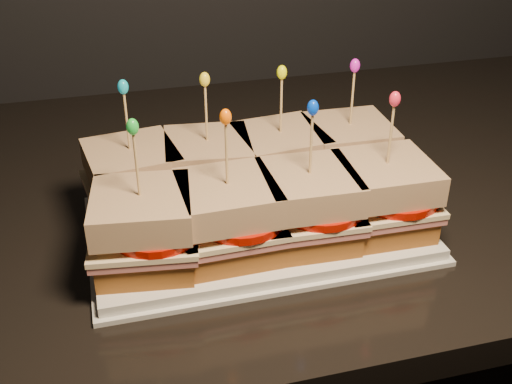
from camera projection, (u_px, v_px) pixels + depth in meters
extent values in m
cube|color=black|center=(130.00, 204.00, 0.86)|extent=(2.45, 0.75, 0.04)
cube|color=silver|center=(256.00, 225.00, 0.77)|extent=(0.38, 0.24, 0.02)
cube|color=silver|center=(256.00, 229.00, 0.77)|extent=(0.39, 0.25, 0.01)
cube|color=brown|center=(136.00, 202.00, 0.77)|extent=(0.11, 0.11, 0.03)
cube|color=#B86463|center=(134.00, 189.00, 0.76)|extent=(0.12, 0.12, 0.01)
cube|color=beige|center=(134.00, 184.00, 0.76)|extent=(0.12, 0.12, 0.01)
cylinder|color=#AF0F03|center=(144.00, 179.00, 0.75)|extent=(0.10, 0.10, 0.01)
cube|color=brown|center=(131.00, 162.00, 0.74)|extent=(0.11, 0.11, 0.03)
cylinder|color=tan|center=(127.00, 125.00, 0.72)|extent=(0.00, 0.00, 0.09)
ellipsoid|color=#1199B2|center=(123.00, 87.00, 0.70)|extent=(0.01, 0.01, 0.02)
cube|color=brown|center=(209.00, 192.00, 0.79)|extent=(0.11, 0.11, 0.03)
cube|color=#B86463|center=(209.00, 179.00, 0.78)|extent=(0.12, 0.12, 0.01)
cube|color=beige|center=(209.00, 174.00, 0.78)|extent=(0.12, 0.12, 0.01)
cylinder|color=#AF0F03|center=(219.00, 170.00, 0.77)|extent=(0.10, 0.10, 0.01)
cube|color=brown|center=(208.00, 153.00, 0.76)|extent=(0.11, 0.11, 0.03)
cylinder|color=tan|center=(206.00, 116.00, 0.74)|extent=(0.00, 0.00, 0.09)
ellipsoid|color=yellow|center=(205.00, 79.00, 0.72)|extent=(0.01, 0.01, 0.02)
cube|color=brown|center=(280.00, 183.00, 0.81)|extent=(0.11, 0.11, 0.03)
cube|color=#B86463|center=(280.00, 170.00, 0.80)|extent=(0.12, 0.11, 0.01)
cube|color=beige|center=(280.00, 165.00, 0.80)|extent=(0.12, 0.12, 0.01)
cylinder|color=#AF0F03|center=(291.00, 161.00, 0.79)|extent=(0.10, 0.10, 0.01)
cube|color=brown|center=(280.00, 144.00, 0.78)|extent=(0.11, 0.11, 0.03)
cylinder|color=tan|center=(281.00, 109.00, 0.76)|extent=(0.00, 0.00, 0.09)
ellipsoid|color=#E0EC03|center=(282.00, 72.00, 0.74)|extent=(0.01, 0.01, 0.02)
cube|color=brown|center=(346.00, 174.00, 0.83)|extent=(0.10, 0.10, 0.03)
cube|color=#B86463|center=(347.00, 162.00, 0.82)|extent=(0.11, 0.11, 0.01)
cube|color=beige|center=(348.00, 157.00, 0.82)|extent=(0.11, 0.11, 0.01)
cylinder|color=#AF0F03|center=(359.00, 153.00, 0.81)|extent=(0.10, 0.10, 0.01)
cube|color=brown|center=(349.00, 136.00, 0.80)|extent=(0.10, 0.10, 0.03)
cylinder|color=tan|center=(352.00, 101.00, 0.78)|extent=(0.00, 0.00, 0.09)
ellipsoid|color=#D21AC4|center=(355.00, 66.00, 0.76)|extent=(0.01, 0.01, 0.02)
cube|color=brown|center=(146.00, 252.00, 0.68)|extent=(0.11, 0.11, 0.03)
cube|color=#B86463|center=(144.00, 239.00, 0.67)|extent=(0.12, 0.12, 0.01)
cube|color=beige|center=(144.00, 233.00, 0.67)|extent=(0.12, 0.12, 0.01)
cylinder|color=#AF0F03|center=(155.00, 228.00, 0.66)|extent=(0.10, 0.10, 0.01)
cube|color=brown|center=(141.00, 209.00, 0.65)|extent=(0.11, 0.11, 0.03)
cylinder|color=tan|center=(137.00, 169.00, 0.63)|extent=(0.00, 0.00, 0.09)
ellipsoid|color=green|center=(133.00, 127.00, 0.61)|extent=(0.01, 0.01, 0.02)
cube|color=brown|center=(229.00, 240.00, 0.70)|extent=(0.10, 0.10, 0.03)
cube|color=#B86463|center=(228.00, 226.00, 0.69)|extent=(0.11, 0.11, 0.01)
cube|color=beige|center=(228.00, 221.00, 0.69)|extent=(0.11, 0.11, 0.01)
cylinder|color=#AF0F03|center=(240.00, 216.00, 0.68)|extent=(0.10, 0.10, 0.01)
cube|color=brown|center=(228.00, 198.00, 0.67)|extent=(0.10, 0.10, 0.03)
cylinder|color=tan|center=(227.00, 158.00, 0.65)|extent=(0.00, 0.00, 0.09)
ellipsoid|color=#FD6003|center=(226.00, 117.00, 0.63)|extent=(0.01, 0.01, 0.02)
cube|color=brown|center=(307.00, 228.00, 0.72)|extent=(0.10, 0.10, 0.03)
cube|color=#B86463|center=(308.00, 215.00, 0.71)|extent=(0.11, 0.11, 0.01)
cube|color=beige|center=(308.00, 210.00, 0.71)|extent=(0.11, 0.11, 0.01)
cylinder|color=#AF0F03|center=(320.00, 205.00, 0.70)|extent=(0.10, 0.10, 0.01)
cube|color=brown|center=(309.00, 187.00, 0.69)|extent=(0.10, 0.10, 0.03)
cylinder|color=tan|center=(311.00, 148.00, 0.67)|extent=(0.00, 0.00, 0.09)
ellipsoid|color=#0439D6|center=(313.00, 108.00, 0.65)|extent=(0.01, 0.01, 0.02)
cube|color=brown|center=(381.00, 217.00, 0.74)|extent=(0.10, 0.10, 0.03)
cube|color=#B86463|center=(383.00, 204.00, 0.73)|extent=(0.11, 0.11, 0.01)
cube|color=beige|center=(383.00, 199.00, 0.73)|extent=(0.11, 0.11, 0.01)
cylinder|color=#AF0F03|center=(396.00, 194.00, 0.72)|extent=(0.10, 0.10, 0.01)
cube|color=brown|center=(386.00, 176.00, 0.71)|extent=(0.10, 0.10, 0.03)
cylinder|color=tan|center=(390.00, 138.00, 0.69)|extent=(0.00, 0.00, 0.09)
ellipsoid|color=red|center=(395.00, 99.00, 0.67)|extent=(0.01, 0.01, 0.02)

